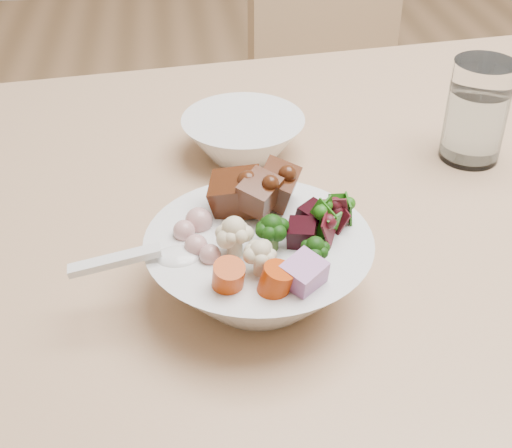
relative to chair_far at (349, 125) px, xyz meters
name	(u,v)px	position (x,y,z in m)	size (l,w,h in m)	color
chair_far	(349,125)	(0.00, 0.00, 0.00)	(0.50, 0.50, 0.84)	tan
food_bowl	(260,261)	(-0.32, -0.86, 0.32)	(0.22, 0.22, 0.12)	silver
soup_spoon	(162,259)	(-0.41, -0.88, 0.35)	(0.12, 0.04, 0.02)	silver
water_glass	(476,115)	(-0.01, -0.63, 0.34)	(0.08, 0.08, 0.13)	white
side_bowl	(243,137)	(-0.30, -0.59, 0.31)	(0.16, 0.16, 0.05)	silver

